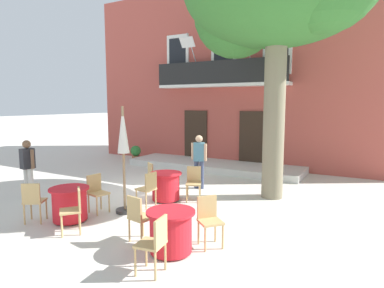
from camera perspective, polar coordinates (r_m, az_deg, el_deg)
ground_plane at (r=9.97m, az=-7.83°, el=-8.16°), size 120.00×120.00×0.00m
building_facade at (r=15.72m, az=8.52°, el=11.16°), size 13.00×5.09×7.50m
entrance_step_platform at (r=13.20m, az=3.71°, el=-3.78°), size 7.04×1.91×0.25m
cafe_table_near_tree at (r=8.95m, az=-4.57°, el=-7.30°), size 0.86×0.86×0.76m
cafe_chair_near_tree_0 at (r=9.57m, az=-6.65°, el=-5.53°), size 0.56×0.56×0.91m
cafe_chair_near_tree_1 at (r=8.33m, az=-7.65°, el=-7.45°), size 0.45×0.45×0.91m
cafe_chair_near_tree_2 at (r=8.91m, az=0.30°, el=-6.44°), size 0.53×0.53×0.91m
cafe_table_middle at (r=7.88m, az=-20.51°, el=-9.74°), size 0.86×0.86×0.76m
cafe_chair_middle_0 at (r=7.12m, az=-19.84°, el=-10.35°), size 0.56×0.56×0.91m
cafe_chair_middle_1 at (r=8.28m, az=-16.25°, el=-7.78°), size 0.47×0.47×0.91m
cafe_chair_middle_2 at (r=8.03m, az=-25.89°, el=-8.68°), size 0.55×0.55×0.91m
cafe_table_front at (r=5.93m, az=-3.70°, el=-14.91°), size 0.86×0.86×0.76m
cafe_chair_front_0 at (r=6.18m, az=2.97°, el=-12.63°), size 0.56×0.56×0.91m
cafe_chair_front_1 at (r=6.34m, az=-9.24°, el=-12.18°), size 0.47×0.47×0.91m
cafe_chair_front_2 at (r=5.23m, az=-6.51°, el=-16.44°), size 0.45×0.45×0.91m
cafe_umbrella at (r=7.87m, az=-11.86°, el=0.03°), size 0.44×0.44×2.55m
ground_planter_left at (r=15.14m, az=-9.77°, el=-1.46°), size 0.47×0.47×0.70m
pedestrian_near_entrance at (r=10.04m, az=1.23°, el=-2.55°), size 0.53×0.36×1.65m
pedestrian_mid_plaza at (r=10.14m, az=-26.68°, el=-3.35°), size 0.53×0.36×1.61m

